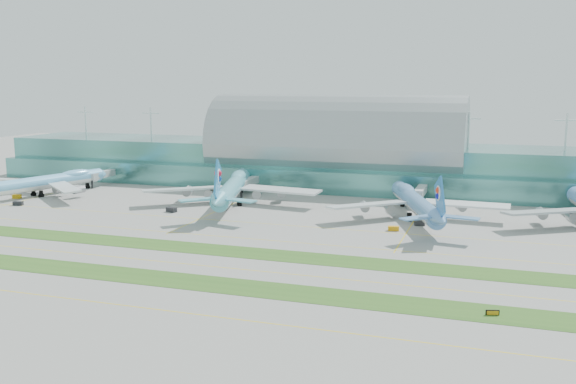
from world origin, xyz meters
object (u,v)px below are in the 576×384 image
(terminal, at_px, (336,156))
(airliner_b, at_px, (233,186))
(airliner_a, at_px, (45,181))
(airliner_c, at_px, (416,201))
(taxiway_sign_east, at_px, (492,313))

(terminal, relative_size, airliner_b, 4.17)
(airliner_a, relative_size, airliner_c, 0.96)
(airliner_b, bearing_deg, terminal, 48.29)
(airliner_c, bearing_deg, terminal, 105.85)
(airliner_b, height_order, airliner_c, airliner_b)
(airliner_b, xyz_separation_m, airliner_c, (74.47, -6.48, -0.63))
(terminal, xyz_separation_m, airliner_b, (-29.05, -57.53, -7.19))
(airliner_a, height_order, taxiway_sign_east, airliner_a)
(airliner_b, bearing_deg, airliner_a, 170.13)
(terminal, distance_m, airliner_b, 64.85)
(terminal, relative_size, airliner_c, 4.66)
(airliner_b, xyz_separation_m, taxiway_sign_east, (102.56, -100.12, -6.43))
(airliner_c, xyz_separation_m, taxiway_sign_east, (28.09, -93.64, -5.80))
(terminal, height_order, airliner_a, terminal)
(airliner_a, height_order, airliner_b, airliner_b)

